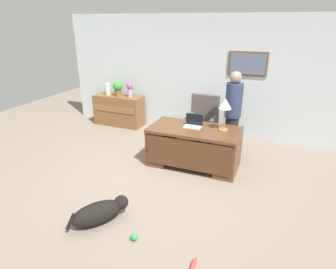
% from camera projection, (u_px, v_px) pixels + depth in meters
% --- Properties ---
extents(ground_plane, '(12.00, 12.00, 0.00)m').
position_uv_depth(ground_plane, '(159.00, 181.00, 4.91)').
color(ground_plane, gray).
extents(back_wall, '(7.00, 0.16, 2.70)m').
position_uv_depth(back_wall, '(204.00, 76.00, 6.64)').
color(back_wall, silver).
rests_on(back_wall, ground_plane).
extents(desk, '(1.64, 0.86, 0.73)m').
position_uv_depth(desk, '(194.00, 146.00, 5.30)').
color(desk, brown).
rests_on(desk, ground_plane).
extents(credenza, '(1.26, 0.50, 0.77)m').
position_uv_depth(credenza, '(119.00, 110.00, 7.44)').
color(credenza, brown).
rests_on(credenza, ground_plane).
extents(armchair, '(0.60, 0.59, 1.08)m').
position_uv_depth(armchair, '(203.00, 123.00, 6.20)').
color(armchair, '#564C47').
rests_on(armchair, ground_plane).
extents(person_standing, '(0.32, 0.32, 1.68)m').
position_uv_depth(person_standing, '(233.00, 113.00, 5.58)').
color(person_standing, '#262323').
rests_on(person_standing, ground_plane).
extents(dog_lying, '(0.65, 0.76, 0.30)m').
position_uv_depth(dog_lying, '(100.00, 212.00, 3.86)').
color(dog_lying, black).
rests_on(dog_lying, ground_plane).
extents(laptop, '(0.32, 0.22, 0.22)m').
position_uv_depth(laptop, '(193.00, 124.00, 5.26)').
color(laptop, '#B2B5BA').
rests_on(laptop, desk).
extents(desk_lamp, '(0.22, 0.22, 0.58)m').
position_uv_depth(desk_lamp, '(225.00, 106.00, 4.94)').
color(desk_lamp, '#9E8447').
rests_on(desk_lamp, desk).
extents(vase_with_flowers, '(0.17, 0.17, 0.36)m').
position_uv_depth(vase_with_flowers, '(130.00, 88.00, 7.09)').
color(vase_with_flowers, '#BDA8D7').
rests_on(vase_with_flowers, credenza).
extents(vase_empty, '(0.13, 0.13, 0.29)m').
position_uv_depth(vase_empty, '(108.00, 89.00, 7.35)').
color(vase_empty, silver).
rests_on(vase_empty, credenza).
extents(potted_plant, '(0.24, 0.24, 0.36)m').
position_uv_depth(potted_plant, '(118.00, 88.00, 7.22)').
color(potted_plant, brown).
rests_on(potted_plant, credenza).
extents(dog_toy_ball, '(0.09, 0.09, 0.09)m').
position_uv_depth(dog_toy_ball, '(134.00, 237.00, 3.57)').
color(dog_toy_ball, green).
rests_on(dog_toy_ball, ground_plane).
extents(dog_toy_bone, '(0.06, 0.18, 0.05)m').
position_uv_depth(dog_toy_bone, '(194.00, 263.00, 3.21)').
color(dog_toy_bone, '#E53F33').
rests_on(dog_toy_bone, ground_plane).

